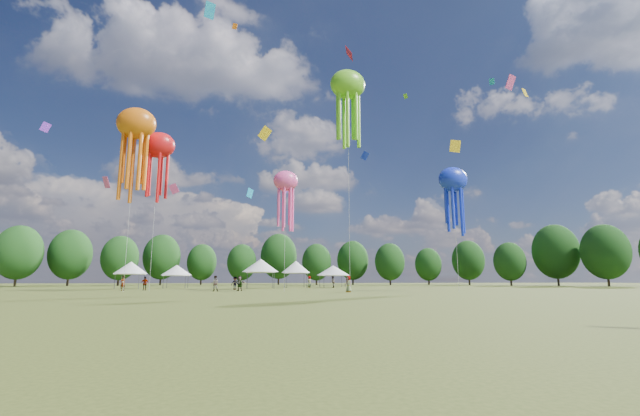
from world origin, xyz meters
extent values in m
plane|color=#384416|center=(0.00, 0.00, 0.00)|extent=(300.00, 300.00, 0.00)
imported|color=gray|center=(-7.34, 37.22, 0.87)|extent=(0.90, 0.73, 1.74)
imported|color=gray|center=(6.92, 59.35, 0.95)|extent=(0.85, 1.06, 1.90)
imported|color=gray|center=(9.97, 54.63, 0.93)|extent=(0.74, 0.93, 1.86)
imported|color=gray|center=(-5.25, 44.38, 0.83)|extent=(1.24, 1.06, 1.67)
imported|color=gray|center=(-16.10, 43.06, 0.84)|extent=(1.00, 0.45, 1.68)
imported|color=gray|center=(-4.60, 38.50, 0.88)|extent=(1.70, 1.13, 1.75)
imported|color=gray|center=(-18.10, 41.11, 0.88)|extent=(0.68, 0.77, 1.76)
imported|color=gray|center=(6.65, 31.16, 0.85)|extent=(0.91, 0.99, 1.69)
cylinder|color=#47474C|center=(-21.68, 50.68, 1.01)|extent=(0.08, 0.08, 2.02)
cylinder|color=#47474C|center=(-21.68, 53.82, 1.01)|extent=(0.08, 0.08, 2.02)
cylinder|color=#47474C|center=(-18.54, 50.68, 1.01)|extent=(0.08, 0.08, 2.02)
cylinder|color=#47474C|center=(-18.54, 53.82, 1.01)|extent=(0.08, 0.08, 2.02)
cube|color=white|center=(-20.11, 52.25, 2.07)|extent=(3.54, 3.54, 0.10)
cone|color=white|center=(-20.11, 52.25, 2.98)|extent=(4.60, 4.60, 1.73)
cylinder|color=#47474C|center=(-15.95, 54.44, 0.93)|extent=(0.08, 0.08, 1.85)
cylinder|color=#47474C|center=(-15.95, 57.61, 0.93)|extent=(0.08, 0.08, 1.85)
cylinder|color=#47474C|center=(-12.78, 54.44, 0.93)|extent=(0.08, 0.08, 1.85)
cylinder|color=#47474C|center=(-12.78, 57.61, 0.93)|extent=(0.08, 0.08, 1.85)
cube|color=white|center=(-14.37, 56.03, 1.90)|extent=(3.57, 3.57, 0.10)
cone|color=white|center=(-14.37, 56.03, 2.75)|extent=(4.64, 4.64, 1.59)
cylinder|color=#47474C|center=(-3.61, 51.07, 1.17)|extent=(0.08, 0.08, 2.34)
cylinder|color=#47474C|center=(-3.61, 54.99, 1.17)|extent=(0.08, 0.08, 2.34)
cylinder|color=#47474C|center=(0.31, 51.07, 1.17)|extent=(0.08, 0.08, 2.34)
cylinder|color=#47474C|center=(0.31, 54.99, 1.17)|extent=(0.08, 0.08, 2.34)
cube|color=white|center=(-1.65, 53.03, 2.39)|extent=(4.32, 4.32, 0.10)
cone|color=white|center=(-1.65, 53.03, 3.44)|extent=(5.62, 5.62, 2.00)
cylinder|color=#47474C|center=(2.75, 56.42, 1.16)|extent=(0.08, 0.08, 2.31)
cylinder|color=#47474C|center=(2.75, 59.72, 1.16)|extent=(0.08, 0.08, 2.31)
cylinder|color=#47474C|center=(6.04, 56.42, 1.16)|extent=(0.08, 0.08, 2.31)
cylinder|color=#47474C|center=(6.04, 59.72, 1.16)|extent=(0.08, 0.08, 2.31)
cube|color=white|center=(4.39, 58.07, 2.36)|extent=(3.70, 3.70, 0.10)
cone|color=white|center=(4.39, 58.07, 3.40)|extent=(4.81, 4.81, 1.98)
cylinder|color=#47474C|center=(8.69, 55.42, 0.95)|extent=(0.08, 0.08, 1.91)
cylinder|color=#47474C|center=(8.69, 59.29, 0.95)|extent=(0.08, 0.08, 1.91)
cylinder|color=#47474C|center=(12.57, 55.42, 0.95)|extent=(0.08, 0.08, 1.91)
cylinder|color=#47474C|center=(12.57, 59.29, 0.95)|extent=(0.08, 0.08, 1.91)
cube|color=white|center=(10.63, 57.36, 1.96)|extent=(4.28, 4.28, 0.10)
cone|color=white|center=(10.63, 57.36, 2.82)|extent=(5.56, 5.56, 1.63)
ellipsoid|color=red|center=(-14.69, 38.95, 17.26)|extent=(3.73, 2.61, 3.17)
cylinder|color=beige|center=(-14.69, 38.95, 8.63)|extent=(0.03, 0.03, 17.26)
ellipsoid|color=#68C820|center=(7.77, 34.89, 25.09)|extent=(4.37, 3.06, 3.72)
cylinder|color=beige|center=(7.77, 34.89, 12.54)|extent=(0.03, 0.03, 25.09)
ellipsoid|color=#172ED4|center=(18.95, 30.84, 12.54)|extent=(3.37, 2.36, 2.86)
cylinder|color=beige|center=(18.95, 30.84, 6.27)|extent=(0.03, 0.03, 12.54)
ellipsoid|color=#DB620D|center=(-16.84, 36.68, 18.99)|extent=(4.34, 3.04, 3.69)
cylinder|color=beige|center=(-16.84, 36.68, 9.50)|extent=(0.03, 0.03, 18.99)
ellipsoid|color=#FF4B9D|center=(0.15, 33.68, 12.24)|extent=(2.76, 1.93, 2.35)
cylinder|color=beige|center=(0.15, 33.68, 6.12)|extent=(0.03, 0.03, 12.24)
cube|color=yellow|center=(-1.37, 55.42, 25.49)|extent=(2.46, 1.36, 2.43)
cube|color=#68C820|center=(22.70, 52.64, 32.86)|extent=(0.90, 0.47, 0.98)
cube|color=#199BD6|center=(-3.60, 51.33, 14.33)|extent=(1.12, 0.92, 1.64)
cube|color=#FF4B9D|center=(19.39, 20.12, 19.16)|extent=(1.15, 0.89, 1.20)
cube|color=#DB620D|center=(-6.77, 50.61, 41.46)|extent=(0.93, 0.22, 1.11)
cube|color=yellow|center=(31.94, 34.40, 25.83)|extent=(1.14, 0.66, 1.34)
cube|color=#199BD6|center=(-9.99, 43.08, 38.66)|extent=(1.59, 2.01, 2.21)
cube|color=#FF4B9D|center=(-18.06, 71.49, 18.80)|extent=(2.11, 0.86, 2.18)
cube|color=purple|center=(-28.05, 40.68, 19.28)|extent=(1.17, 0.41, 1.38)
cube|color=red|center=(11.28, 47.41, 36.78)|extent=(1.35, 2.48, 2.41)
cube|color=yellow|center=(30.44, 50.64, 23.59)|extent=(1.98, 0.69, 2.44)
cube|color=#172ED4|center=(19.66, 67.70, 26.43)|extent=(1.79, 0.81, 1.87)
cube|color=#199BD6|center=(27.30, 34.55, 27.07)|extent=(0.65, 0.77, 0.84)
cube|color=#FF4B9D|center=(-25.98, 57.27, 16.46)|extent=(1.46, 1.69, 1.89)
cube|color=purple|center=(2.43, 55.33, 16.03)|extent=(0.73, 1.45, 1.52)
cylinder|color=#38281C|center=(-47.17, 78.19, 1.68)|extent=(0.44, 0.44, 3.36)
ellipsoid|color=#183F15|center=(-47.17, 78.19, 6.51)|extent=(8.40, 8.40, 10.51)
cylinder|color=#38281C|center=(-40.68, 85.49, 1.71)|extent=(0.44, 0.44, 3.41)
ellipsoid|color=#183F15|center=(-40.68, 85.49, 6.61)|extent=(8.53, 8.53, 10.66)
cylinder|color=#38281C|center=(-30.60, 85.02, 1.53)|extent=(0.44, 0.44, 3.07)
ellipsoid|color=#183F15|center=(-30.60, 85.02, 5.94)|extent=(7.66, 7.66, 9.58)
cylinder|color=#38281C|center=(-23.51, 93.33, 1.72)|extent=(0.44, 0.44, 3.43)
ellipsoid|color=#183F15|center=(-23.51, 93.33, 6.65)|extent=(8.58, 8.58, 10.73)
cylinder|color=#38281C|center=(-14.76, 98.96, 1.47)|extent=(0.44, 0.44, 2.95)
ellipsoid|color=#183F15|center=(-14.76, 98.96, 5.71)|extent=(7.37, 7.37, 9.21)
cylinder|color=#38281C|center=(-4.70, 95.06, 1.45)|extent=(0.44, 0.44, 2.89)
ellipsoid|color=#183F15|center=(-4.70, 95.06, 5.61)|extent=(7.23, 7.23, 9.04)
cylinder|color=#38281C|center=(4.91, 99.49, 1.92)|extent=(0.44, 0.44, 3.84)
ellipsoid|color=#183F15|center=(4.91, 99.49, 7.44)|extent=(9.60, 9.60, 11.99)
cylinder|color=#38281C|center=(13.19, 88.44, 1.42)|extent=(0.44, 0.44, 2.84)
ellipsoid|color=#183F15|center=(13.19, 88.44, 5.51)|extent=(7.11, 7.11, 8.89)
cylinder|color=#38281C|center=(22.93, 91.04, 1.58)|extent=(0.44, 0.44, 3.16)
ellipsoid|color=#183F15|center=(22.93, 91.04, 6.13)|extent=(7.91, 7.91, 9.88)
cylinder|color=#38281C|center=(30.69, 85.29, 1.44)|extent=(0.44, 0.44, 2.88)
ellipsoid|color=#183F15|center=(30.69, 85.29, 5.59)|extent=(7.21, 7.21, 9.01)
cylinder|color=#38281C|center=(41.52, 87.24, 1.31)|extent=(0.44, 0.44, 2.63)
ellipsoid|color=#183F15|center=(41.52, 87.24, 5.09)|extent=(6.57, 6.57, 8.22)
cylinder|color=#38281C|center=(50.52, 83.73, 1.56)|extent=(0.44, 0.44, 3.13)
ellipsoid|color=#183F15|center=(50.52, 83.73, 6.06)|extent=(7.81, 7.81, 9.77)
cylinder|color=#38281C|center=(53.64, 71.81, 1.36)|extent=(0.44, 0.44, 2.72)
ellipsoid|color=#183F15|center=(53.64, 71.81, 5.27)|extent=(6.80, 6.80, 8.50)
cylinder|color=#38281C|center=(62.96, 68.92, 1.90)|extent=(0.44, 0.44, 3.81)
ellipsoid|color=#183F15|center=(62.96, 68.92, 7.38)|extent=(9.52, 9.52, 11.90)
cylinder|color=#38281C|center=(66.57, 59.80, 1.76)|extent=(0.44, 0.44, 3.51)
ellipsoid|color=#183F15|center=(66.57, 59.80, 6.80)|extent=(8.78, 8.78, 10.97)
camera|label=1|loc=(-4.22, -11.90, 1.30)|focal=23.42mm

